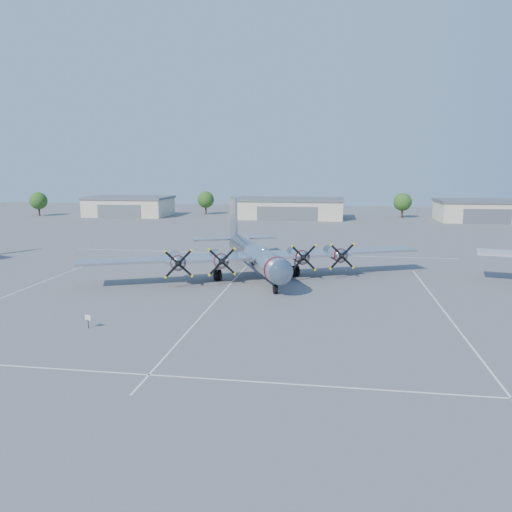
# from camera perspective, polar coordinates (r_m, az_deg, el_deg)

# --- Properties ---
(ground) EXTENTS (260.00, 260.00, 0.00)m
(ground) POSITION_cam_1_polar(r_m,az_deg,el_deg) (53.85, -3.81, -4.17)
(ground) COLOR #575759
(ground) RESTS_ON ground
(parking_lines) EXTENTS (60.00, 50.08, 0.01)m
(parking_lines) POSITION_cam_1_polar(r_m,az_deg,el_deg) (52.20, -4.23, -4.63)
(parking_lines) COLOR silver
(parking_lines) RESTS_ON ground
(hangar_west) EXTENTS (22.60, 14.60, 5.40)m
(hangar_west) POSITION_cam_1_polar(r_m,az_deg,el_deg) (144.79, -14.29, 5.55)
(hangar_west) COLOR beige
(hangar_west) RESTS_ON ground
(hangar_center) EXTENTS (28.60, 14.60, 5.40)m
(hangar_center) POSITION_cam_1_polar(r_m,az_deg,el_deg) (133.81, 3.84, 5.49)
(hangar_center) COLOR beige
(hangar_center) RESTS_ON ground
(hangar_east) EXTENTS (20.60, 14.60, 5.40)m
(hangar_east) POSITION_cam_1_polar(r_m,az_deg,el_deg) (138.24, 24.15, 4.79)
(hangar_east) COLOR beige
(hangar_east) RESTS_ON ground
(tree_far_west) EXTENTS (4.80, 4.80, 6.64)m
(tree_far_west) POSITION_cam_1_polar(r_m,az_deg,el_deg) (152.79, -23.61, 5.81)
(tree_far_west) COLOR #382619
(tree_far_west) RESTS_ON ground
(tree_west) EXTENTS (4.80, 4.80, 6.64)m
(tree_west) POSITION_cam_1_polar(r_m,az_deg,el_deg) (145.86, -5.77, 6.43)
(tree_west) COLOR #382619
(tree_west) RESTS_ON ground
(tree_east) EXTENTS (4.80, 4.80, 6.64)m
(tree_east) POSITION_cam_1_polar(r_m,az_deg,el_deg) (140.47, 16.42, 5.94)
(tree_east) COLOR #382619
(tree_east) RESTS_ON ground
(main_bomber_b29) EXTENTS (48.95, 42.00, 9.12)m
(main_bomber_b29) POSITION_cam_1_polar(r_m,az_deg,el_deg) (62.28, -0.28, -2.21)
(main_bomber_b29) COLOR silver
(main_bomber_b29) RESTS_ON ground
(info_placard) EXTENTS (0.58, 0.24, 1.15)m
(info_placard) POSITION_cam_1_polar(r_m,az_deg,el_deg) (44.06, -18.65, -6.83)
(info_placard) COLOR black
(info_placard) RESTS_ON ground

